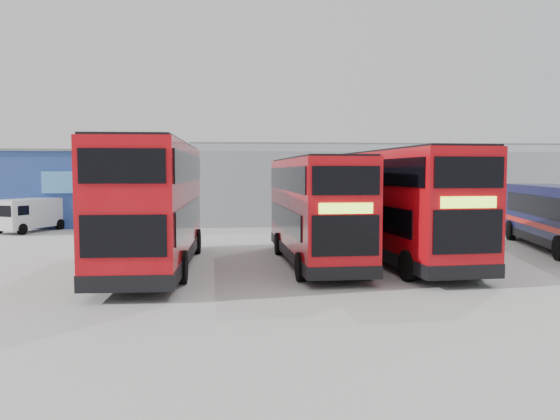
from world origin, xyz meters
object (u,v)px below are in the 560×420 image
at_px(double_decker_right, 401,207).
at_px(double_decker_left, 154,207).
at_px(office_block, 91,187).
at_px(double_decker_centre, 315,211).
at_px(maintenance_shed, 387,185).
at_px(panel_van, 30,213).

bearing_deg(double_decker_right, double_decker_left, 179.59).
xyz_separation_m(office_block, double_decker_centre, (13.47, -18.26, -0.49)).
height_order(double_decker_left, double_decker_centre, double_decker_left).
relative_size(maintenance_shed, panel_van, 6.18).
height_order(office_block, double_decker_right, office_block).
distance_m(office_block, double_decker_centre, 22.69).
relative_size(double_decker_left, double_decker_centre, 1.12).
bearing_deg(double_decker_centre, office_block, 123.43).
bearing_deg(double_decker_left, double_decker_right, -175.38).
distance_m(maintenance_shed, double_decker_left, 25.68).
height_order(double_decker_centre, panel_van, double_decker_centre).
xyz_separation_m(office_block, double_decker_right, (16.97, -18.24, -0.33)).
bearing_deg(office_block, double_decker_centre, -53.58).
height_order(office_block, double_decker_left, office_block).
height_order(office_block, maintenance_shed, maintenance_shed).
bearing_deg(panel_van, office_block, 89.51).
xyz_separation_m(maintenance_shed, double_decker_left, (-14.70, -21.06, -0.25)).
distance_m(office_block, double_decker_left, 20.40).
height_order(office_block, double_decker_centre, office_block).
distance_m(office_block, panel_van, 5.99).
relative_size(office_block, double_decker_left, 1.09).
distance_m(maintenance_shed, panel_van, 25.44).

